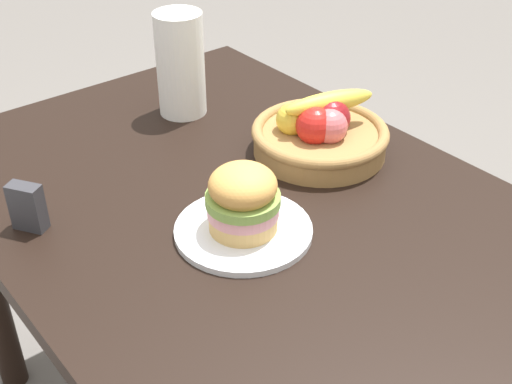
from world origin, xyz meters
TOP-DOWN VIEW (x-y plane):
  - dining_table at (0.00, 0.00)m, footprint 1.40×0.90m
  - plate at (0.03, -0.06)m, footprint 0.25×0.25m
  - sandwich at (0.03, -0.06)m, footprint 0.13×0.13m
  - fruit_basket at (-0.09, 0.24)m, footprint 0.29×0.29m
  - paper_towel_roll at (-0.43, 0.12)m, footprint 0.11×0.11m
  - napkin_holder at (-0.22, -0.35)m, footprint 0.07×0.06m

SIDE VIEW (x-z plane):
  - dining_table at x=0.00m, z-range 0.27..1.02m
  - plate at x=0.03m, z-range 0.75..0.76m
  - napkin_holder at x=-0.22m, z-range 0.75..0.84m
  - fruit_basket at x=-0.09m, z-range 0.73..0.87m
  - sandwich at x=0.03m, z-range 0.76..0.89m
  - paper_towel_roll at x=-0.43m, z-range 0.75..0.99m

